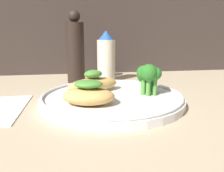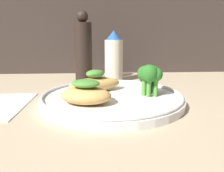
% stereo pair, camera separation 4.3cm
% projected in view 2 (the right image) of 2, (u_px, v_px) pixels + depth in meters
% --- Properties ---
extents(ground_plane, '(1.80, 1.80, 0.01)m').
position_uv_depth(ground_plane, '(112.00, 105.00, 0.44)').
color(ground_plane, tan).
extents(plate, '(0.28, 0.28, 0.02)m').
position_uv_depth(plate, '(112.00, 98.00, 0.44)').
color(plate, white).
rests_on(plate, ground_plane).
extents(grilled_meat_front, '(0.10, 0.08, 0.04)m').
position_uv_depth(grilled_meat_front, '(86.00, 94.00, 0.38)').
color(grilled_meat_front, tan).
rests_on(grilled_meat_front, plate).
extents(grilled_meat_middle, '(0.13, 0.09, 0.05)m').
position_uv_depth(grilled_meat_middle, '(95.00, 83.00, 0.47)').
color(grilled_meat_middle, tan).
rests_on(grilled_meat_middle, plate).
extents(broccoli_bunch, '(0.05, 0.06, 0.06)m').
position_uv_depth(broccoli_bunch, '(150.00, 75.00, 0.43)').
color(broccoli_bunch, '#4C8E38').
rests_on(broccoli_bunch, plate).
extents(sauce_bottle, '(0.05, 0.05, 0.15)m').
position_uv_depth(sauce_bottle, '(114.00, 57.00, 0.63)').
color(sauce_bottle, beige).
rests_on(sauce_bottle, ground_plane).
extents(pepper_grinder, '(0.05, 0.05, 0.20)m').
position_uv_depth(pepper_grinder, '(83.00, 50.00, 0.62)').
color(pepper_grinder, black).
rests_on(pepper_grinder, ground_plane).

